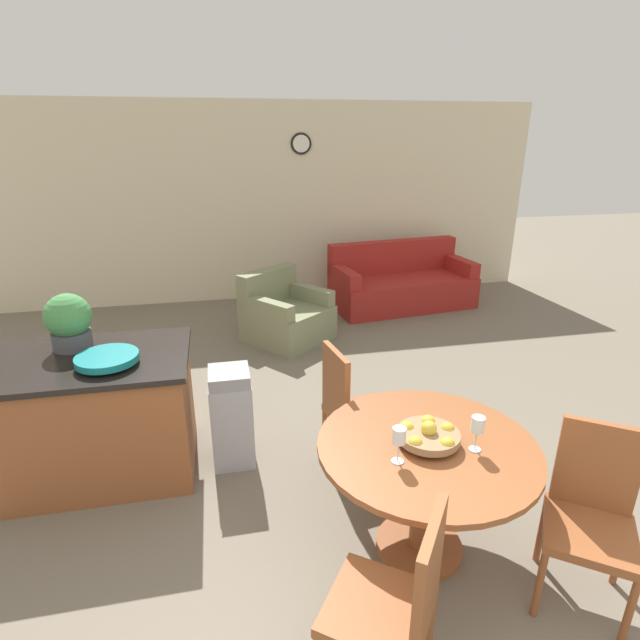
{
  "coord_description": "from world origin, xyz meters",
  "views": [
    {
      "loc": [
        -0.62,
        -0.99,
        2.28
      ],
      "look_at": [
        0.12,
        2.55,
        0.92
      ],
      "focal_mm": 28.0,
      "sensor_mm": 36.0,
      "label": 1
    }
  ],
  "objects": [
    {
      "name": "teal_bowl",
      "position": [
        -1.36,
        2.12,
        0.93
      ],
      "size": [
        0.39,
        0.39,
        0.07
      ],
      "color": "#147A7F",
      "rests_on": "kitchen_island"
    },
    {
      "name": "wall_back",
      "position": [
        0.0,
        6.11,
        1.35
      ],
      "size": [
        8.0,
        0.09,
        2.7
      ],
      "color": "beige",
      "rests_on": "ground_plane"
    },
    {
      "name": "dining_chair_near_left",
      "position": [
        -0.01,
        0.4,
        0.52
      ],
      "size": [
        0.59,
        0.59,
        0.95
      ],
      "rotation": [
        0.0,
        0.0,
        7.23
      ],
      "color": "brown",
      "rests_on": "ground_plane"
    },
    {
      "name": "dining_table",
      "position": [
        0.41,
        1.11,
        0.56
      ],
      "size": [
        1.19,
        1.19,
        0.72
      ],
      "color": "brown",
      "rests_on": "ground_plane"
    },
    {
      "name": "dining_chair_near_right",
      "position": [
        1.12,
        0.69,
        0.52
      ],
      "size": [
        0.59,
        0.59,
        0.95
      ],
      "rotation": [
        0.0,
        0.0,
        8.8
      ],
      "color": "brown",
      "rests_on": "ground_plane"
    },
    {
      "name": "trash_bin",
      "position": [
        -0.61,
        2.19,
        0.36
      ],
      "size": [
        0.29,
        0.31,
        0.74
      ],
      "color": "#9E9EA3",
      "rests_on": "ground_plane"
    },
    {
      "name": "wine_glass_left",
      "position": [
        0.19,
        1.0,
        0.87
      ],
      "size": [
        0.07,
        0.07,
        0.2
      ],
      "color": "silver",
      "rests_on": "dining_table"
    },
    {
      "name": "fruit_bowl",
      "position": [
        0.41,
        1.12,
        0.78
      ],
      "size": [
        0.33,
        0.33,
        0.14
      ],
      "color": "olive",
      "rests_on": "dining_table"
    },
    {
      "name": "dining_chair_far_side",
      "position": [
        0.2,
        1.92,
        0.52
      ],
      "size": [
        0.48,
        0.48,
        0.95
      ],
      "rotation": [
        0.0,
        0.0,
        4.87
      ],
      "color": "brown",
      "rests_on": "ground_plane"
    },
    {
      "name": "kitchen_island",
      "position": [
        -1.52,
        2.27,
        0.45
      ],
      "size": [
        1.31,
        0.89,
        0.89
      ],
      "color": "brown",
      "rests_on": "ground_plane"
    },
    {
      "name": "wine_glass_right",
      "position": [
        0.63,
        1.01,
        0.87
      ],
      "size": [
        0.07,
        0.07,
        0.2
      ],
      "color": "silver",
      "rests_on": "dining_table"
    },
    {
      "name": "potted_plant",
      "position": [
        -1.65,
        2.46,
        1.08
      ],
      "size": [
        0.3,
        0.3,
        0.39
      ],
      "color": "#4C4C51",
      "rests_on": "kitchen_island"
    },
    {
      "name": "armchair",
      "position": [
        0.1,
        4.43,
        0.27
      ],
      "size": [
        1.15,
        1.15,
        0.79
      ],
      "rotation": [
        0.0,
        0.0,
        0.67
      ],
      "color": "#7A7F5B",
      "rests_on": "ground_plane"
    },
    {
      "name": "couch",
      "position": [
        1.85,
        5.31,
        0.29
      ],
      "size": [
        2.01,
        1.11,
        0.86
      ],
      "rotation": [
        0.0,
        0.0,
        0.13
      ],
      "color": "maroon",
      "rests_on": "ground_plane"
    }
  ]
}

